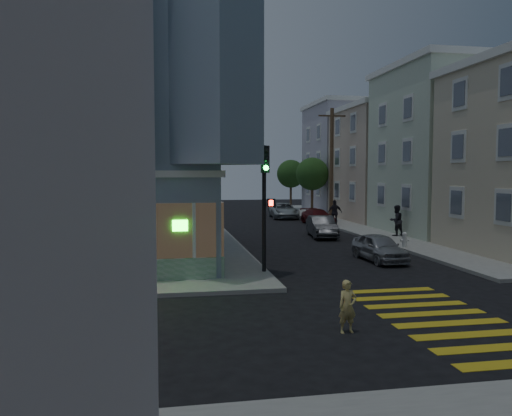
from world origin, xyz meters
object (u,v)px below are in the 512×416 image
object	(u,v)px
parked_car_c	(318,217)
fire_hydrant	(405,239)
pedestrian_a	(396,220)
street_tree_near	(312,174)
parked_car_a	(379,248)
parked_car_b	(322,227)
parked_car_d	(284,211)
traffic_signal	(265,187)
utility_pole	(332,163)
street_tree_far	(291,174)
pedestrian_b	(335,213)
running_child	(348,307)

from	to	relation	value
parked_car_c	fire_hydrant	bearing A→B (deg)	-93.40
pedestrian_a	fire_hydrant	size ratio (longest dim) A/B	2.38
street_tree_near	parked_car_a	bearing A→B (deg)	-98.94
parked_car_b	parked_car_d	size ratio (longest dim) A/B	0.83
parked_car_b	traffic_signal	world-z (taller)	traffic_signal
utility_pole	street_tree_near	xyz separation A→B (m)	(0.20, 6.00, -0.86)
street_tree_far	pedestrian_b	bearing A→B (deg)	-92.91
pedestrian_b	parked_car_a	world-z (taller)	pedestrian_b
parked_car_b	parked_car_c	bearing A→B (deg)	81.57
pedestrian_a	parked_car_a	world-z (taller)	pedestrian_a
street_tree_near	fire_hydrant	distance (m)	20.28
parked_car_d	parked_car_c	bearing A→B (deg)	-71.50
pedestrian_a	parked_car_b	distance (m)	4.59
street_tree_near	parked_car_c	xyz separation A→B (m)	(-1.50, -6.62, -3.34)
running_child	fire_hydrant	bearing A→B (deg)	52.03
utility_pole	running_child	xyz separation A→B (m)	(-8.50, -26.39, -4.12)
utility_pole	street_tree_near	distance (m)	6.06
running_child	pedestrian_a	world-z (taller)	pedestrian_a
traffic_signal	parked_car_c	bearing A→B (deg)	83.66
parked_car_c	pedestrian_b	bearing A→B (deg)	-79.50
parked_car_a	parked_car_c	bearing A→B (deg)	80.79
street_tree_near	parked_car_a	xyz separation A→B (m)	(-3.60, -22.88, -3.31)
parked_car_c	traffic_signal	bearing A→B (deg)	-119.03
street_tree_near	traffic_signal	bearing A→B (deg)	-110.47
street_tree_near	parked_car_b	distance (m)	15.07
pedestrian_a	fire_hydrant	bearing A→B (deg)	55.22
street_tree_far	parked_car_b	xyz separation A→B (m)	(-3.60, -22.27, -3.27)
utility_pole	pedestrian_b	size ratio (longest dim) A/B	4.79
street_tree_far	traffic_signal	xyz separation A→B (m)	(-9.38, -33.13, -0.43)
street_tree_far	parked_car_a	size ratio (longest dim) A/B	1.44
street_tree_near	parked_car_c	bearing A→B (deg)	-102.77
traffic_signal	utility_pole	bearing A→B (deg)	81.08
street_tree_far	parked_car_b	distance (m)	22.79
parked_car_a	fire_hydrant	bearing A→B (deg)	45.22
pedestrian_a	parked_car_b	world-z (taller)	pedestrian_a
fire_hydrant	pedestrian_b	bearing A→B (deg)	89.76
street_tree_far	parked_car_c	xyz separation A→B (m)	(-1.50, -14.62, -3.34)
utility_pole	street_tree_far	distance (m)	14.03
traffic_signal	pedestrian_b	bearing A→B (deg)	79.14
parked_car_a	parked_car_d	size ratio (longest dim) A/B	0.75
street_tree_far	traffic_signal	bearing A→B (deg)	-105.81
street_tree_far	parked_car_c	world-z (taller)	street_tree_far
parked_car_b	parked_car_c	size ratio (longest dim) A/B	0.99
utility_pole	parked_car_a	xyz separation A→B (m)	(-3.40, -16.88, -4.17)
running_child	parked_car_d	size ratio (longest dim) A/B	0.27
street_tree_near	fire_hydrant	xyz separation A→B (m)	(-0.90, -19.98, -3.36)
street_tree_far	utility_pole	bearing A→B (deg)	-90.82
street_tree_near	running_child	xyz separation A→B (m)	(-8.70, -32.39, -3.26)
pedestrian_b	parked_car_d	xyz separation A→B (m)	(-2.03, 7.87, -0.41)
utility_pole	fire_hydrant	world-z (taller)	utility_pole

